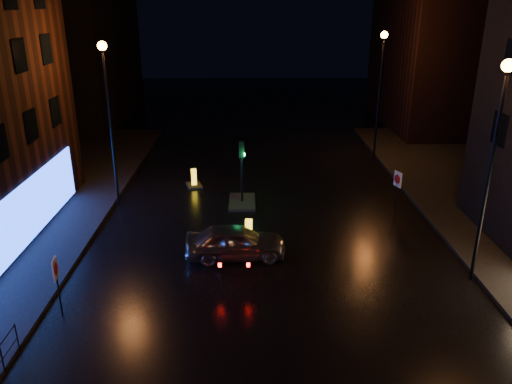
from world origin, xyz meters
TOP-DOWN VIEW (x-y plane):
  - building_far_left at (-16.00, 35.00)m, footprint 8.00×16.00m
  - building_far_right at (15.00, 32.00)m, footprint 8.00×14.00m
  - street_lamp_lfar at (-7.80, 14.00)m, footprint 0.44×0.44m
  - street_lamp_rnear at (7.80, 6.00)m, footprint 0.44×0.44m
  - street_lamp_rfar at (7.80, 22.00)m, footprint 0.44×0.44m
  - traffic_signal at (-1.20, 14.00)m, footprint 1.40×2.40m
  - silver_hatchback at (-1.41, 7.97)m, footprint 4.29×1.95m
  - bollard_near at (-0.86, 9.25)m, footprint 0.95×1.36m
  - bollard_far at (-4.03, 16.65)m, footprint 1.11×1.39m
  - road_sign_left at (-7.31, 3.86)m, footprint 0.12×0.53m
  - road_sign_right at (6.50, 12.18)m, footprint 0.24×0.55m

SIDE VIEW (x-z plane):
  - bollard_far at x=-4.03m, z-range -0.30..0.76m
  - bollard_near at x=-0.86m, z-range -0.32..0.83m
  - traffic_signal at x=-1.20m, z-range -1.22..2.23m
  - silver_hatchback at x=-1.41m, z-range 0.00..1.43m
  - road_sign_left at x=-7.31m, z-range 0.55..2.74m
  - road_sign_right at x=6.50m, z-range 0.58..2.93m
  - street_lamp_lfar at x=-7.80m, z-range 1.38..9.75m
  - street_lamp_rnear at x=7.80m, z-range 1.38..9.75m
  - street_lamp_rfar at x=7.80m, z-range 1.38..9.75m
  - building_far_right at x=15.00m, z-range 0.00..12.00m
  - building_far_left at x=-16.00m, z-range 0.00..14.00m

